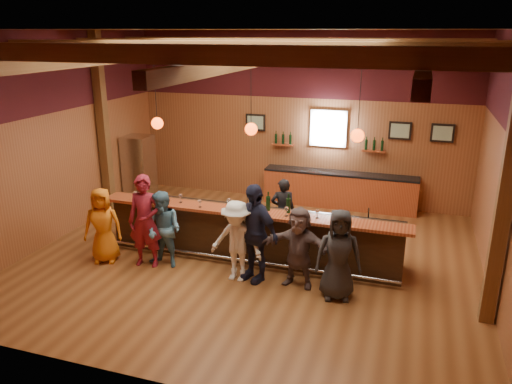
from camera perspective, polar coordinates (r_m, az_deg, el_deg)
room at (r=9.51m, az=-0.46°, el=10.30°), size 9.04×9.00×4.52m
bar_counter at (r=10.30m, az=-0.17°, el=-4.64°), size 6.30×1.07×1.11m
back_bar_cabinet at (r=13.34m, az=9.49°, el=0.25°), size 4.00×0.52×0.95m
window at (r=13.24m, az=8.28°, el=7.21°), size 0.95×0.09×0.95m
framed_pictures at (r=13.10m, az=12.04°, el=7.11°), size 5.35×0.05×0.45m
wine_shelves at (r=13.26m, az=8.14°, el=5.33°), size 3.00×0.18×0.30m
pendant_lights at (r=9.54m, az=-0.56°, el=7.25°), size 4.24×0.24×1.37m
stainless_fridge at (r=13.96m, az=-13.20°, el=2.63°), size 0.70×0.70×1.80m
customer_orange at (r=10.46m, az=-17.10°, el=-3.65°), size 0.87×0.71×1.54m
customer_redvest at (r=10.00m, az=-12.55°, el=-3.28°), size 0.74×0.54×1.86m
customer_denim at (r=9.95m, az=-10.48°, el=-4.26°), size 0.82×0.68×1.54m
customer_white at (r=9.25m, az=-2.24°, el=-5.64°), size 1.04×0.65×1.56m
customer_navy at (r=9.21m, az=-0.24°, el=-4.67°), size 1.19×0.87×1.88m
customer_brown at (r=9.09m, az=4.89°, el=-6.30°), size 1.44×0.57×1.52m
customer_dark at (r=8.75m, az=9.40°, el=-7.07°), size 0.90×0.69×1.63m
bartender at (r=10.93m, az=3.09°, el=-2.14°), size 0.61×0.49×1.46m
ice_bucket at (r=9.74m, az=-0.19°, el=-1.54°), size 0.22×0.22×0.24m
bottle_a at (r=9.77m, az=1.40°, el=-1.28°), size 0.08×0.08×0.39m
bottle_b at (r=9.66m, az=3.71°, el=-1.53°), size 0.08×0.08×0.39m
glass_a at (r=10.72m, az=-13.67°, el=-0.15°), size 0.08×0.08×0.18m
glass_b at (r=10.58m, az=-12.26°, el=-0.28°), size 0.08×0.08×0.19m
glass_c at (r=10.34m, az=-8.62°, el=-0.49°), size 0.08×0.08×0.19m
glass_d at (r=10.02m, az=-6.41°, el=-1.10°), size 0.07×0.07×0.16m
glass_e at (r=9.94m, az=-3.11°, el=-1.02°), size 0.09×0.09×0.20m
glass_f at (r=9.49m, az=3.52°, el=-1.99°), size 0.09×0.09×0.19m
glass_g at (r=9.46m, az=7.03°, el=-2.25°), size 0.08×0.08×0.17m
glass_h at (r=9.33m, az=9.28°, el=-2.58°), size 0.08×0.08×0.19m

